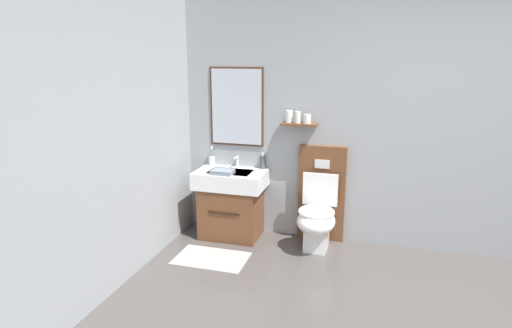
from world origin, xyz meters
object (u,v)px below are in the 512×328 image
Objects in this scene: toilet at (319,210)px; folded_hand_towel at (223,172)px; toothbrush_cup at (212,160)px; soap_dispenser at (263,162)px; vanity_sink_left at (232,202)px.

toilet reaches higher than folded_hand_towel.
toilet reaches higher than toothbrush_cup.
toilet is 5.75× the size of soap_dispenser.
vanity_sink_left is 0.53m from soap_dispenser.
toothbrush_cup is at bearing -178.98° from soap_dispenser.
soap_dispenser is 0.46m from folded_hand_towel.
folded_hand_towel is at bearing -135.55° from soap_dispenser.
toilet reaches higher than vanity_sink_left.
vanity_sink_left is 0.92m from toilet.
soap_dispenser is at bearing 164.85° from toilet.
toothbrush_cup is 0.95× the size of folded_hand_towel.
toilet is 4.77× the size of toothbrush_cup.
toilet reaches higher than soap_dispenser.
toilet is at bearing -15.15° from soap_dispenser.
soap_dispenser is (-0.63, 0.17, 0.41)m from toilet.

